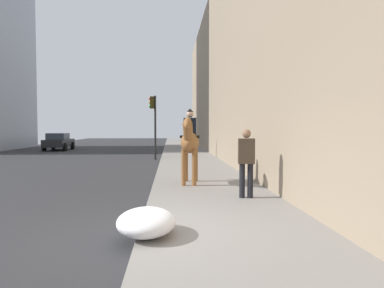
{
  "coord_description": "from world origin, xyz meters",
  "views": [
    {
      "loc": [
        -5.93,
        -0.54,
        1.84
      ],
      "look_at": [
        4.0,
        -1.15,
        1.4
      ],
      "focal_mm": 33.15,
      "sensor_mm": 36.0,
      "label": 1
    }
  ],
  "objects": [
    {
      "name": "snow_pile_near",
      "position": [
        -0.26,
        -0.15,
        0.33
      ],
      "size": [
        1.24,
        0.95,
        0.43
      ],
      "primitive_type": "ellipsoid",
      "color": "white",
      "rests_on": "sidewalk_slab"
    },
    {
      "name": "car_near_lane",
      "position": [
        24.31,
        8.79,
        0.74
      ],
      "size": [
        4.07,
        1.95,
        1.44
      ],
      "rotation": [
        0.0,
        0.0,
        0.03
      ],
      "color": "black",
      "rests_on": "ground"
    },
    {
      "name": "sidewalk_slab",
      "position": [
        0.0,
        -1.64,
        0.06
      ],
      "size": [
        120.0,
        3.29,
        0.12
      ],
      "primitive_type": "cube",
      "color": "gray",
      "rests_on": "ground"
    },
    {
      "name": "mounted_horse_near",
      "position": [
        4.99,
        -1.14,
        1.44
      ],
      "size": [
        2.15,
        0.75,
        2.34
      ],
      "rotation": [
        0.0,
        0.0,
        3.01
      ],
      "color": "brown",
      "rests_on": "sidewalk_slab"
    },
    {
      "name": "pedestrian_greeting",
      "position": [
        2.69,
        -2.41,
        1.1
      ],
      "size": [
        0.31,
        0.43,
        1.7
      ],
      "rotation": [
        0.0,
        0.0,
        -0.13
      ],
      "color": "black",
      "rests_on": "sidewalk_slab"
    },
    {
      "name": "traffic_light_near_curb",
      "position": [
        14.98,
        0.42,
        2.52
      ],
      "size": [
        0.2,
        0.44,
        3.75
      ],
      "color": "black",
      "rests_on": "ground"
    }
  ]
}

